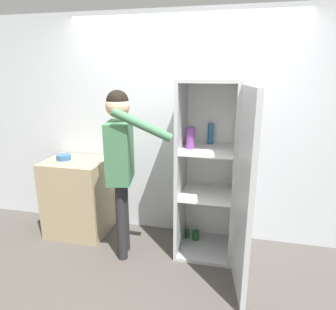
% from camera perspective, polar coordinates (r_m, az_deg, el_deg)
% --- Properties ---
extents(ground_plane, '(12.00, 12.00, 0.00)m').
position_cam_1_polar(ground_plane, '(3.09, -1.30, -22.63)').
color(ground_plane, '#4C4742').
extents(wall_back, '(7.00, 0.06, 2.55)m').
position_cam_1_polar(wall_back, '(3.44, 2.63, 4.96)').
color(wall_back, silver).
rests_on(wall_back, ground_plane).
extents(refrigerator, '(0.72, 1.20, 1.85)m').
position_cam_1_polar(refrigerator, '(3.05, 8.86, -3.45)').
color(refrigerator, '#B7BABC').
rests_on(refrigerator, ground_plane).
extents(person, '(0.72, 0.52, 1.75)m').
position_cam_1_polar(person, '(2.99, -9.00, 0.38)').
color(person, '#262628').
rests_on(person, ground_plane).
extents(counter, '(0.70, 0.56, 0.92)m').
position_cam_1_polar(counter, '(3.79, -16.73, -7.63)').
color(counter, tan).
rests_on(counter, ground_plane).
extents(bowl, '(0.17, 0.17, 0.06)m').
position_cam_1_polar(bowl, '(3.70, -19.24, -0.40)').
color(bowl, '#335B8E').
rests_on(bowl, counter).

